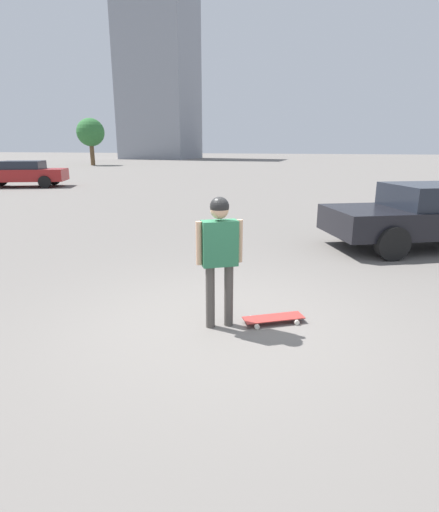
% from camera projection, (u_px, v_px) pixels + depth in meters
% --- Properties ---
extents(ground_plane, '(220.00, 220.00, 0.00)m').
position_uv_depth(ground_plane, '(220.00, 326.00, 5.08)').
color(ground_plane, slate).
extents(person, '(0.39, 0.51, 1.64)m').
position_uv_depth(person, '(220.00, 247.00, 4.80)').
color(person, '#4C4742').
rests_on(person, ground_plane).
extents(skateboard, '(0.59, 0.80, 0.08)m').
position_uv_depth(skateboard, '(273.00, 318.00, 5.14)').
color(skateboard, '#A5332D').
rests_on(skateboard, ground_plane).
extents(car_parked_near, '(3.54, 4.90, 1.40)m').
position_uv_depth(car_parked_near, '(432.00, 214.00, 8.83)').
color(car_parked_near, black).
rests_on(car_parked_near, ground_plane).
extents(car_parked_far, '(3.52, 4.97, 1.41)m').
position_uv_depth(car_parked_far, '(22.00, 173.00, 21.87)').
color(car_parked_far, maroon).
rests_on(car_parked_far, ground_plane).
extents(building_block_distant, '(10.87, 11.24, 26.48)m').
position_uv_depth(building_block_distant, '(159.00, 77.00, 66.44)').
color(building_block_distant, gray).
rests_on(building_block_distant, ground_plane).
extents(tree_distant, '(3.10, 3.10, 5.21)m').
position_uv_depth(tree_distant, '(91.00, 133.00, 45.18)').
color(tree_distant, brown).
rests_on(tree_distant, ground_plane).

